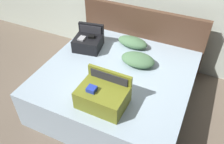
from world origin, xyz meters
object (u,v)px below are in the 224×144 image
at_px(bed, 116,87).
at_px(hard_case_large, 103,96).
at_px(hard_case_medium, 88,41).
at_px(pillow_center_head, 133,42).
at_px(pillow_near_headboard, 138,60).

xyz_separation_m(bed, hard_case_large, (0.10, -0.60, 0.42)).
bearing_deg(hard_case_medium, hard_case_large, -62.23).
distance_m(hard_case_medium, pillow_center_head, 0.67).
bearing_deg(bed, hard_case_medium, 151.33).
relative_size(hard_case_large, hard_case_medium, 1.22).
xyz_separation_m(hard_case_medium, pillow_center_head, (0.59, 0.32, -0.04)).
height_order(hard_case_medium, pillow_center_head, hard_case_medium).
height_order(pillow_near_headboard, pillow_center_head, pillow_near_headboard).
bearing_deg(pillow_near_headboard, hard_case_large, -96.83).
relative_size(hard_case_medium, pillow_near_headboard, 0.95).
height_order(hard_case_medium, pillow_near_headboard, hard_case_medium).
bearing_deg(hard_case_medium, pillow_center_head, 18.53).
bearing_deg(pillow_near_headboard, pillow_center_head, 120.71).
distance_m(bed, pillow_near_headboard, 0.50).
bearing_deg(pillow_near_headboard, hard_case_medium, 175.29).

